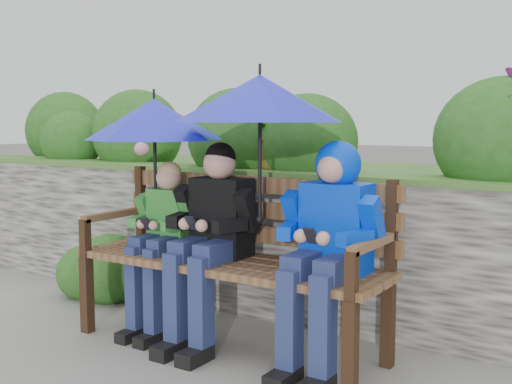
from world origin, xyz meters
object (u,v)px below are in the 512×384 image
Objects in this scene: park_bench at (234,248)px; umbrella_left at (154,119)px; umbrella_right at (260,99)px; boy_middle at (211,232)px; boy_left at (162,235)px; boy_right at (328,235)px.

umbrella_left is at bearing -176.68° from park_bench.
boy_middle is at bearing -170.88° from umbrella_right.
boy_left is 0.41m from boy_middle.
umbrella_right reaches higher than boy_middle.
umbrella_left is (-1.28, 0.06, 0.62)m from boy_right.
boy_left is at bearing -177.07° from umbrella_right.
boy_left is 1.12× the size of umbrella_right.
boy_middle reaches higher than boy_left.
boy_right is 1.43× the size of umbrella_left.
boy_right is (1.18, -0.00, 0.11)m from boy_left.
boy_right is at bearing -4.82° from umbrella_right.
park_bench is 0.99m from umbrella_left.
boy_middle is 0.98× the size of boy_right.
umbrella_right is at bearing 2.93° from boy_left.
boy_left reaches higher than park_bench.
boy_middle is at bearing -7.71° from umbrella_left.
boy_left is 1.26× the size of umbrella_left.
boy_right is 1.28× the size of umbrella_right.
umbrella_right is (0.22, -0.05, 0.90)m from park_bench.
boy_left is 1.19m from boy_right.
boy_right is (0.78, 0.01, 0.06)m from boy_middle.
umbrella_right is at bearing 9.12° from boy_middle.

